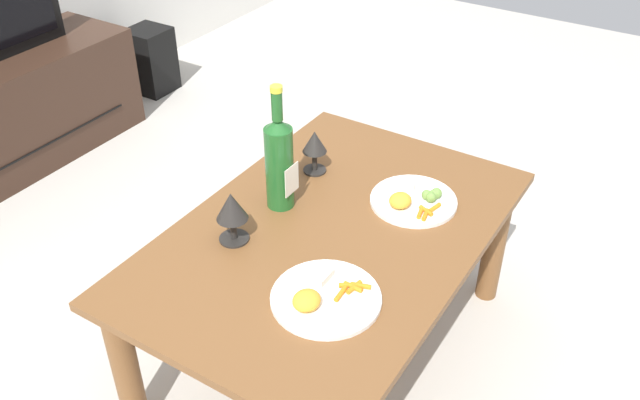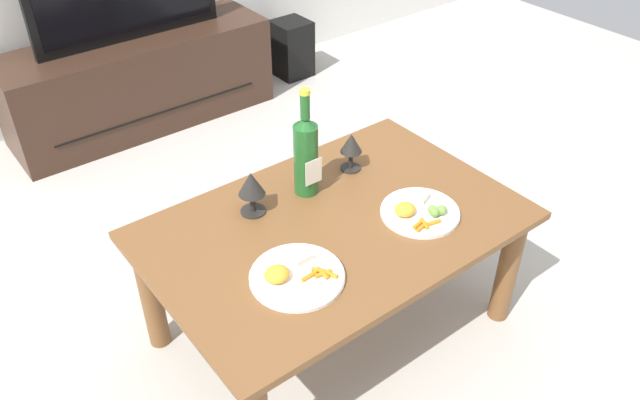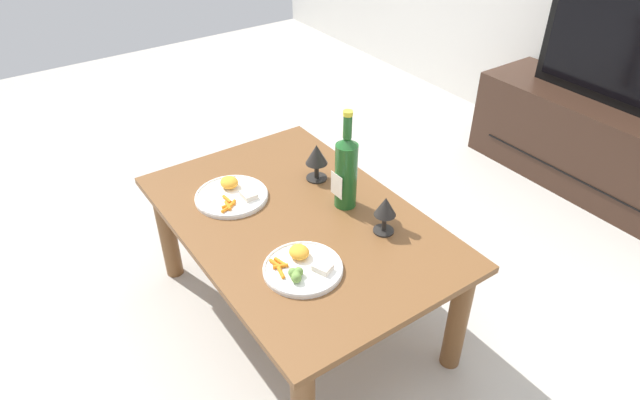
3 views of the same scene
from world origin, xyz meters
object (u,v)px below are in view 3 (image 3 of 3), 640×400
at_px(tv_screen, 636,51).
at_px(goblet_right, 385,209).
at_px(goblet_left, 317,156).
at_px(tv_stand, 603,149).
at_px(wine_bottle, 346,169).
at_px(dinner_plate_left, 232,195).
at_px(dinner_plate_right, 302,267).
at_px(dining_table, 298,236).

height_order(tv_screen, goblet_right, tv_screen).
bearing_deg(goblet_right, goblet_left, 180.00).
distance_m(tv_stand, wine_bottle, 1.61).
relative_size(wine_bottle, dinner_plate_left, 1.39).
relative_size(goblet_left, dinner_plate_left, 0.55).
xyz_separation_m(goblet_right, dinner_plate_right, (0.01, -0.33, -0.08)).
bearing_deg(tv_stand, dinner_plate_right, -86.71).
bearing_deg(tv_screen, tv_stand, 90.00).
bearing_deg(dinner_plate_left, dinner_plate_right, -0.52).
bearing_deg(dinner_plate_left, tv_stand, 78.96).
xyz_separation_m(goblet_left, dinner_plate_left, (-0.07, -0.33, -0.09)).
relative_size(dining_table, wine_bottle, 3.09).
distance_m(dining_table, goblet_right, 0.35).
relative_size(wine_bottle, goblet_right, 2.68).
distance_m(dining_table, tv_screen, 1.78).
relative_size(tv_screen, dinner_plate_right, 3.75).
relative_size(goblet_left, dinner_plate_right, 0.59).
xyz_separation_m(dining_table, goblet_right, (0.23, 0.20, 0.17)).
height_order(tv_stand, wine_bottle, wine_bottle).
height_order(wine_bottle, dinner_plate_right, wine_bottle).
height_order(tv_stand, dinner_plate_left, dinner_plate_left).
relative_size(goblet_right, dinner_plate_right, 0.55).
height_order(goblet_right, dinner_plate_right, goblet_right).
height_order(tv_stand, goblet_left, goblet_left).
distance_m(dining_table, dinner_plate_left, 0.29).
bearing_deg(wine_bottle, tv_stand, 86.48).
distance_m(tv_stand, tv_screen, 0.51).
height_order(dining_table, dinner_plate_left, dinner_plate_left).
xyz_separation_m(tv_stand, goblet_left, (-0.29, -1.55, 0.34)).
height_order(wine_bottle, dinner_plate_left, wine_bottle).
bearing_deg(tv_screen, goblet_left, -100.77).
xyz_separation_m(dining_table, dinner_plate_left, (-0.24, -0.13, 0.09)).
xyz_separation_m(dining_table, wine_bottle, (0.03, 0.18, 0.23)).
bearing_deg(dining_table, tv_screen, 85.86).
bearing_deg(tv_stand, goblet_left, -100.76).
bearing_deg(dinner_plate_right, goblet_left, 140.66).
distance_m(tv_stand, dinner_plate_left, 1.93).
height_order(dining_table, tv_stand, dining_table).
bearing_deg(dining_table, wine_bottle, 80.70).
height_order(dining_table, goblet_left, goblet_left).
xyz_separation_m(dining_table, tv_stand, (0.13, 1.75, -0.16)).
bearing_deg(goblet_right, tv_screen, 93.77).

